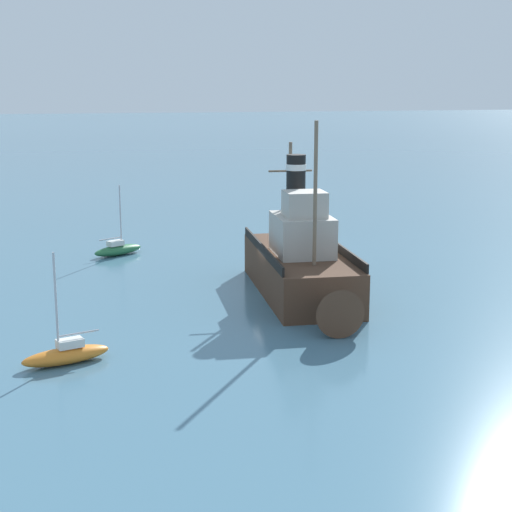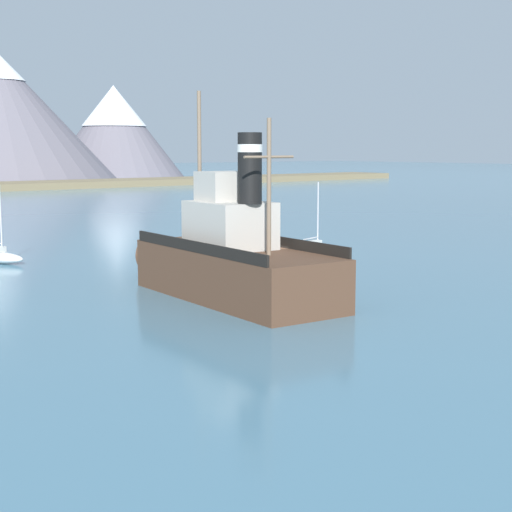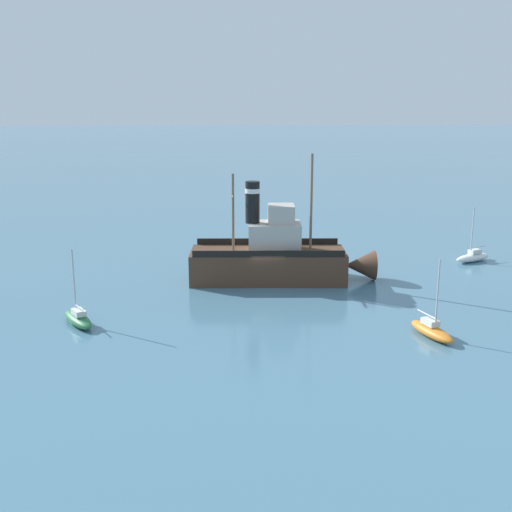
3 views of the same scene
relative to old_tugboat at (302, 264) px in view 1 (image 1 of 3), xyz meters
The scene contains 4 objects.
ground_plane 2.32m from the old_tugboat, 36.17° to the right, with size 600.00×600.00×0.00m, color #477289.
old_tugboat is the anchor object (origin of this frame).
sailboat_orange 15.36m from the old_tugboat, 31.16° to the left, with size 3.96×2.15×4.90m.
sailboat_green 16.45m from the old_tugboat, 56.11° to the right, with size 3.85×2.84×4.90m.
Camera 1 is at (12.04, 41.53, 11.65)m, focal length 55.00 mm.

